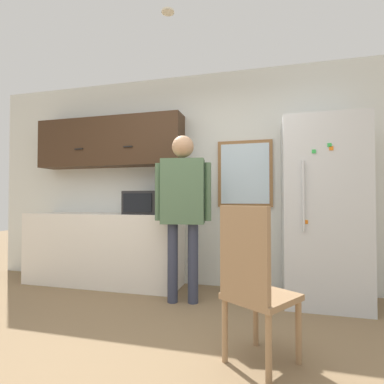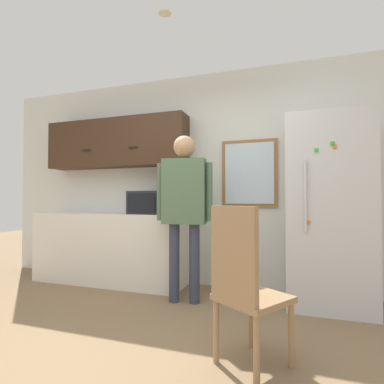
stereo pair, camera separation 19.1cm
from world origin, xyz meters
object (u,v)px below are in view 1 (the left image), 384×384
Objects in this scene: person at (183,199)px; chair at (253,281)px; refrigerator at (322,211)px; microwave at (148,203)px.

person reaches higher than chair.
refrigerator reaches higher than person.
microwave is 0.29× the size of person.
person is 1.47m from refrigerator.
microwave is 2.03m from chair.
person is (0.56, -0.38, 0.04)m from microwave.
chair is (0.79, -1.05, -0.53)m from person.
microwave is at bearing 179.11° from refrigerator.
microwave is at bearing -13.03° from chair.
person is 1.69× the size of chair.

